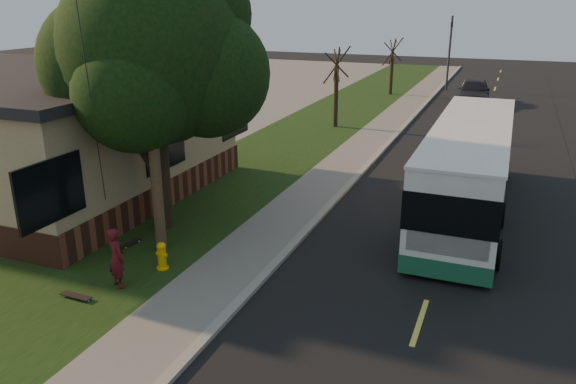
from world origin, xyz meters
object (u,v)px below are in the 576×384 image
at_px(transit_bus, 469,167).
at_px(skateboard_spare, 76,296).
at_px(fire_hydrant, 162,256).
at_px(skateboard_main, 130,243).
at_px(bare_tree_near, 336,88).
at_px(dumpster, 128,171).
at_px(utility_pole, 148,85).
at_px(distant_car, 474,91).
at_px(leafy_tree, 155,56).
at_px(traffic_signal, 450,48).
at_px(bare_tree_far, 392,67).
at_px(skateboarder, 116,258).

height_order(transit_bus, skateboard_spare, transit_bus).
distance_m(fire_hydrant, skateboard_main, 1.94).
distance_m(bare_tree_near, dumpster, 13.50).
relative_size(utility_pole, distant_car, 1.82).
bearing_deg(distant_car, skateboard_main, -106.76).
bearing_deg(dumpster, utility_pole, -44.97).
bearing_deg(skateboard_spare, leafy_tree, 96.71).
bearing_deg(transit_bus, bare_tree_near, 125.86).
relative_size(leafy_tree, traffic_signal, 1.42).
relative_size(bare_tree_far, distant_car, 0.81).
height_order(bare_tree_far, skateboarder, bare_tree_far).
bearing_deg(dumpster, distant_car, 65.91).
height_order(skateboard_main, dumpster, dumpster).
relative_size(bare_tree_near, skateboard_main, 5.70).
bearing_deg(skateboard_spare, utility_pole, 84.15).
height_order(traffic_signal, skateboard_spare, traffic_signal).
bearing_deg(bare_tree_near, skateboarder, -88.66).
height_order(bare_tree_near, distant_car, bare_tree_near).
bearing_deg(fire_hydrant, skateboard_spare, -116.36).
height_order(bare_tree_far, transit_bus, bare_tree_far).
height_order(fire_hydrant, skateboard_main, fire_hydrant).
bearing_deg(skateboard_spare, skateboarder, 56.75).
bearing_deg(transit_bus, distant_car, 93.70).
xyz_separation_m(traffic_signal, distant_car, (2.39, -5.53, -2.32)).
distance_m(bare_tree_far, skateboard_main, 29.18).
relative_size(transit_bus, skateboard_spare, 13.19).
height_order(bare_tree_near, dumpster, bare_tree_near).
bearing_deg(skateboard_main, fire_hydrant, -28.36).
height_order(leafy_tree, transit_bus, leafy_tree).
distance_m(fire_hydrant, traffic_signal, 34.25).
distance_m(skateboard_main, distant_car, 28.48).
xyz_separation_m(bare_tree_far, skateboarder, (-0.05, -31.19, -1.17)).
xyz_separation_m(leafy_tree, bare_tree_far, (1.17, 27.35, -3.16)).
distance_m(transit_bus, distant_car, 21.26).
bearing_deg(skateboarder, bare_tree_far, -66.66).
bearing_deg(traffic_signal, dumpster, -105.55).
relative_size(utility_pole, skateboarder, 5.96).
bearing_deg(leafy_tree, dumpster, 142.67).
distance_m(fire_hydrant, distant_car, 28.99).
bearing_deg(traffic_signal, distant_car, -66.64).
height_order(fire_hydrant, leafy_tree, leafy_tree).
bearing_deg(transit_bus, traffic_signal, 98.01).
relative_size(leafy_tree, distant_car, 1.57).
relative_size(skateboarder, distant_car, 0.31).
bearing_deg(fire_hydrant, transit_bus, 46.64).
bearing_deg(traffic_signal, skateboarder, -95.76).
relative_size(utility_pole, skateboard_main, 12.01).
distance_m(skateboard_main, dumpster, 5.40).
bearing_deg(dumpster, bare_tree_near, 72.59).
relative_size(bare_tree_far, skateboarder, 2.65).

